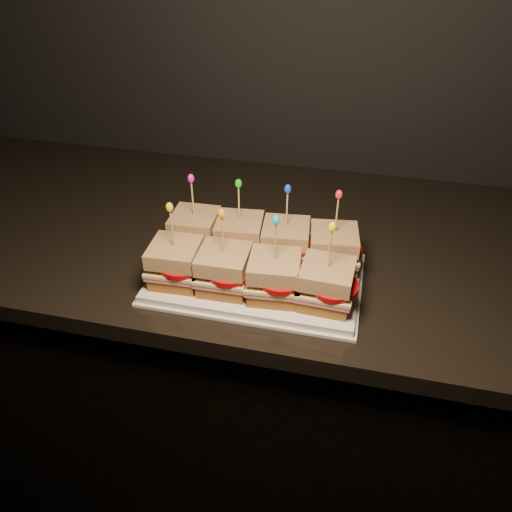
# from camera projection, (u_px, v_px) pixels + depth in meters

# --- Properties ---
(cabinet) EXTENTS (2.18, 0.63, 0.89)m
(cabinet) POSITION_uv_depth(u_px,v_px,m) (227.00, 375.00, 1.35)
(cabinet) COLOR black
(cabinet) RESTS_ON ground
(granite_slab) EXTENTS (2.22, 0.67, 0.04)m
(granite_slab) POSITION_uv_depth(u_px,v_px,m) (219.00, 232.00, 1.08)
(granite_slab) COLOR black
(granite_slab) RESTS_ON cabinet
(platter) EXTENTS (0.37, 0.23, 0.02)m
(platter) POSITION_uv_depth(u_px,v_px,m) (256.00, 276.00, 0.91)
(platter) COLOR white
(platter) RESTS_ON granite_slab
(platter_rim) EXTENTS (0.38, 0.24, 0.01)m
(platter_rim) POSITION_uv_depth(u_px,v_px,m) (256.00, 279.00, 0.92)
(platter_rim) COLOR white
(platter_rim) RESTS_ON granite_slab
(sandwich_0_bread_bot) EXTENTS (0.08, 0.08, 0.02)m
(sandwich_0_bread_bot) POSITION_uv_depth(u_px,v_px,m) (196.00, 242.00, 0.97)
(sandwich_0_bread_bot) COLOR brown
(sandwich_0_bread_bot) RESTS_ON platter
(sandwich_0_ham) EXTENTS (0.09, 0.09, 0.01)m
(sandwich_0_ham) POSITION_uv_depth(u_px,v_px,m) (196.00, 236.00, 0.96)
(sandwich_0_ham) COLOR #C8665F
(sandwich_0_ham) RESTS_ON sandwich_0_bread_bot
(sandwich_0_cheese) EXTENTS (0.10, 0.09, 0.01)m
(sandwich_0_cheese) POSITION_uv_depth(u_px,v_px,m) (195.00, 233.00, 0.95)
(sandwich_0_cheese) COLOR beige
(sandwich_0_cheese) RESTS_ON sandwich_0_ham
(sandwich_0_tomato) EXTENTS (0.08, 0.08, 0.01)m
(sandwich_0_tomato) POSITION_uv_depth(u_px,v_px,m) (200.00, 232.00, 0.94)
(sandwich_0_tomato) COLOR #AD080A
(sandwich_0_tomato) RESTS_ON sandwich_0_cheese
(sandwich_0_bread_top) EXTENTS (0.09, 0.09, 0.03)m
(sandwich_0_bread_top) POSITION_uv_depth(u_px,v_px,m) (195.00, 221.00, 0.94)
(sandwich_0_bread_top) COLOR brown
(sandwich_0_bread_top) RESTS_ON sandwich_0_tomato
(sandwich_0_pick) EXTENTS (0.00, 0.00, 0.09)m
(sandwich_0_pick) POSITION_uv_depth(u_px,v_px,m) (193.00, 200.00, 0.91)
(sandwich_0_pick) COLOR tan
(sandwich_0_pick) RESTS_ON sandwich_0_bread_top
(sandwich_0_frill) EXTENTS (0.01, 0.01, 0.02)m
(sandwich_0_frill) POSITION_uv_depth(u_px,v_px,m) (191.00, 178.00, 0.89)
(sandwich_0_frill) COLOR #C311A5
(sandwich_0_frill) RESTS_ON sandwich_0_pick
(sandwich_1_bread_bot) EXTENTS (0.09, 0.09, 0.02)m
(sandwich_1_bread_bot) POSITION_uv_depth(u_px,v_px,m) (240.00, 248.00, 0.95)
(sandwich_1_bread_bot) COLOR brown
(sandwich_1_bread_bot) RESTS_ON platter
(sandwich_1_ham) EXTENTS (0.10, 0.10, 0.01)m
(sandwich_1_ham) POSITION_uv_depth(u_px,v_px,m) (240.00, 242.00, 0.94)
(sandwich_1_ham) COLOR #C8665F
(sandwich_1_ham) RESTS_ON sandwich_1_bread_bot
(sandwich_1_cheese) EXTENTS (0.10, 0.10, 0.01)m
(sandwich_1_cheese) POSITION_uv_depth(u_px,v_px,m) (240.00, 239.00, 0.94)
(sandwich_1_cheese) COLOR beige
(sandwich_1_cheese) RESTS_ON sandwich_1_ham
(sandwich_1_tomato) EXTENTS (0.08, 0.08, 0.01)m
(sandwich_1_tomato) POSITION_uv_depth(u_px,v_px,m) (245.00, 238.00, 0.93)
(sandwich_1_tomato) COLOR #AD080A
(sandwich_1_tomato) RESTS_ON sandwich_1_cheese
(sandwich_1_bread_top) EXTENTS (0.09, 0.09, 0.03)m
(sandwich_1_bread_top) POSITION_uv_depth(u_px,v_px,m) (239.00, 227.00, 0.92)
(sandwich_1_bread_top) COLOR brown
(sandwich_1_bread_top) RESTS_ON sandwich_1_tomato
(sandwich_1_pick) EXTENTS (0.00, 0.00, 0.09)m
(sandwich_1_pick) POSITION_uv_depth(u_px,v_px,m) (239.00, 206.00, 0.90)
(sandwich_1_pick) COLOR tan
(sandwich_1_pick) RESTS_ON sandwich_1_bread_top
(sandwich_1_frill) EXTENTS (0.01, 0.01, 0.02)m
(sandwich_1_frill) POSITION_uv_depth(u_px,v_px,m) (238.00, 183.00, 0.87)
(sandwich_1_frill) COLOR #1CA717
(sandwich_1_frill) RESTS_ON sandwich_1_pick
(sandwich_2_bread_bot) EXTENTS (0.09, 0.09, 0.02)m
(sandwich_2_bread_bot) POSITION_uv_depth(u_px,v_px,m) (285.00, 254.00, 0.93)
(sandwich_2_bread_bot) COLOR brown
(sandwich_2_bread_bot) RESTS_ON platter
(sandwich_2_ham) EXTENTS (0.10, 0.10, 0.01)m
(sandwich_2_ham) POSITION_uv_depth(u_px,v_px,m) (285.00, 248.00, 0.92)
(sandwich_2_ham) COLOR #C8665F
(sandwich_2_ham) RESTS_ON sandwich_2_bread_bot
(sandwich_2_cheese) EXTENTS (0.10, 0.10, 0.01)m
(sandwich_2_cheese) POSITION_uv_depth(u_px,v_px,m) (285.00, 244.00, 0.92)
(sandwich_2_cheese) COLOR beige
(sandwich_2_cheese) RESTS_ON sandwich_2_ham
(sandwich_2_tomato) EXTENTS (0.08, 0.08, 0.01)m
(sandwich_2_tomato) POSITION_uv_depth(u_px,v_px,m) (291.00, 244.00, 0.91)
(sandwich_2_tomato) COLOR #AD080A
(sandwich_2_tomato) RESTS_ON sandwich_2_cheese
(sandwich_2_bread_top) EXTENTS (0.09, 0.09, 0.03)m
(sandwich_2_bread_top) POSITION_uv_depth(u_px,v_px,m) (286.00, 233.00, 0.91)
(sandwich_2_bread_top) COLOR brown
(sandwich_2_bread_top) RESTS_ON sandwich_2_tomato
(sandwich_2_pick) EXTENTS (0.00, 0.00, 0.09)m
(sandwich_2_pick) POSITION_uv_depth(u_px,v_px,m) (287.00, 212.00, 0.88)
(sandwich_2_pick) COLOR tan
(sandwich_2_pick) RESTS_ON sandwich_2_bread_top
(sandwich_2_frill) EXTENTS (0.01, 0.01, 0.02)m
(sandwich_2_frill) POSITION_uv_depth(u_px,v_px,m) (288.00, 189.00, 0.85)
(sandwich_2_frill) COLOR #0F36D1
(sandwich_2_frill) RESTS_ON sandwich_2_pick
(sandwich_3_bread_bot) EXTENTS (0.09, 0.09, 0.02)m
(sandwich_3_bread_bot) POSITION_uv_depth(u_px,v_px,m) (332.00, 261.00, 0.92)
(sandwich_3_bread_bot) COLOR brown
(sandwich_3_bread_bot) RESTS_ON platter
(sandwich_3_ham) EXTENTS (0.10, 0.10, 0.01)m
(sandwich_3_ham) POSITION_uv_depth(u_px,v_px,m) (332.00, 254.00, 0.91)
(sandwich_3_ham) COLOR #C8665F
(sandwich_3_ham) RESTS_ON sandwich_3_bread_bot
(sandwich_3_cheese) EXTENTS (0.10, 0.10, 0.01)m
(sandwich_3_cheese) POSITION_uv_depth(u_px,v_px,m) (333.00, 251.00, 0.90)
(sandwich_3_cheese) COLOR beige
(sandwich_3_cheese) RESTS_ON sandwich_3_ham
(sandwich_3_tomato) EXTENTS (0.08, 0.08, 0.01)m
(sandwich_3_tomato) POSITION_uv_depth(u_px,v_px,m) (340.00, 250.00, 0.89)
(sandwich_3_tomato) COLOR #AD080A
(sandwich_3_tomato) RESTS_ON sandwich_3_cheese
(sandwich_3_bread_top) EXTENTS (0.09, 0.09, 0.03)m
(sandwich_3_bread_top) POSITION_uv_depth(u_px,v_px,m) (334.00, 239.00, 0.89)
(sandwich_3_bread_top) COLOR brown
(sandwich_3_bread_top) RESTS_ON sandwich_3_tomato
(sandwich_3_pick) EXTENTS (0.00, 0.00, 0.09)m
(sandwich_3_pick) POSITION_uv_depth(u_px,v_px,m) (336.00, 217.00, 0.86)
(sandwich_3_pick) COLOR tan
(sandwich_3_pick) RESTS_ON sandwich_3_bread_top
(sandwich_3_frill) EXTENTS (0.01, 0.01, 0.02)m
(sandwich_3_frill) POSITION_uv_depth(u_px,v_px,m) (339.00, 195.00, 0.84)
(sandwich_3_frill) COLOR red
(sandwich_3_frill) RESTS_ON sandwich_3_pick
(sandwich_4_bread_bot) EXTENTS (0.09, 0.09, 0.02)m
(sandwich_4_bread_bot) POSITION_uv_depth(u_px,v_px,m) (177.00, 275.00, 0.88)
(sandwich_4_bread_bot) COLOR brown
(sandwich_4_bread_bot) RESTS_ON platter
(sandwich_4_ham) EXTENTS (0.09, 0.09, 0.01)m
(sandwich_4_ham) POSITION_uv_depth(u_px,v_px,m) (177.00, 268.00, 0.87)
(sandwich_4_ham) COLOR #C8665F
(sandwich_4_ham) RESTS_ON sandwich_4_bread_bot
(sandwich_4_cheese) EXTENTS (0.10, 0.09, 0.01)m
(sandwich_4_cheese) POSITION_uv_depth(u_px,v_px,m) (176.00, 265.00, 0.87)
(sandwich_4_cheese) COLOR beige
(sandwich_4_cheese) RESTS_ON sandwich_4_ham
(sandwich_4_tomato) EXTENTS (0.08, 0.08, 0.01)m
(sandwich_4_tomato) POSITION_uv_depth(u_px,v_px,m) (181.00, 264.00, 0.86)
(sandwich_4_tomato) COLOR #AD080A
(sandwich_4_tomato) RESTS_ON sandwich_4_cheese
(sandwich_4_bread_top) EXTENTS (0.09, 0.09, 0.03)m
(sandwich_4_bread_top) POSITION_uv_depth(u_px,v_px,m) (175.00, 252.00, 0.86)
(sandwich_4_bread_top) COLOR brown
(sandwich_4_bread_top) RESTS_ON sandwich_4_tomato
(sandwich_4_pick) EXTENTS (0.00, 0.00, 0.09)m
(sandwich_4_pick) POSITION_uv_depth(u_px,v_px,m) (172.00, 231.00, 0.83)
(sandwich_4_pick) COLOR tan
(sandwich_4_pick) RESTS_ON sandwich_4_bread_top
(sandwich_4_frill) EXTENTS (0.01, 0.01, 0.02)m
(sandwich_4_frill) POSITION_uv_depth(u_px,v_px,m) (169.00, 207.00, 0.80)
(sandwich_4_frill) COLOR #F8AE16
(sandwich_4_frill) RESTS_ON sandwich_4_pick
(sandwich_5_bread_bot) EXTENTS (0.08, 0.08, 0.02)m
(sandwich_5_bread_bot) POSITION_uv_depth(u_px,v_px,m) (225.00, 282.00, 0.87)
(sandwich_5_bread_bot) COLOR brown
(sandwich_5_bread_bot) RESTS_ON platter
(sandwich_5_ham) EXTENTS (0.09, 0.09, 0.01)m
(sandwich_5_ham) POSITION_uv_depth(u_px,v_px,m) (224.00, 275.00, 0.86)
(sandwich_5_ham) COLOR #C8665F
(sandwich_5_ham) RESTS_ON sandwich_5_bread_bot
(sandwich_5_cheese) EXTENTS (0.09, 0.09, 0.01)m
(sandwich_5_cheese) POSITION_uv_depth(u_px,v_px,m) (224.00, 271.00, 0.85)
(sandwich_5_cheese) COLOR beige
(sandwich_5_cheese) RESTS_ON sandwich_5_ham
(sandwich_5_tomato) EXTENTS (0.08, 0.08, 0.01)m
(sandwich_5_tomato) POSITION_uv_depth(u_px,v_px,m) (230.00, 271.00, 0.84)
(sandwich_5_tomato) COLOR #AD080A
(sandwich_5_tomato) RESTS_ON sandwich_5_cheese
(sandwich_5_bread_top) EXTENTS (0.09, 0.09, 0.03)m
(sandwich_5_bread_top) POSITION_uv_depth(u_px,v_px,m) (224.00, 259.00, 0.84)
(sandwich_5_bread_top) COLOR brown
(sandwich_5_bread_top) RESTS_ON sandwich_5_tomato
(sandwich_5_pick) EXTENTS (0.00, 0.00, 0.09)m
(sandwich_5_pick) POSITION_uv_depth(u_px,v_px,m) (223.00, 237.00, 0.81)
(sandwich_5_pick) COLOR tan
(sandwich_5_pick) RESTS_ON sandwich_5_bread_top
(sandwich_5_frill) EXTENTS (0.01, 0.01, 0.02)m
(sandwich_5_frill) POSITION_uv_depth(u_px,v_px,m) (222.00, 213.00, 0.79)
(sandwich_5_frill) COLOR orange
(sandwich_5_frill) RESTS_ON sandwich_5_pick
(sandwich_6_bread_bot) EXTENTS (0.09, 0.09, 0.02)m
(sandwich_6_bread_bot) POSITION_uv_depth(u_px,v_px,m) (274.00, 289.00, 0.85)
(sandwich_6_bread_bot) COLOR brown
(sandwich_6_bread_bot) RESTS_ON platter
(sandwich_6_ham) EXTENTS (0.10, 0.09, 0.01)m
(sandwich_6_ham) POSITION_uv_depth(u_px,v_px,m) (274.00, 282.00, 0.84)
(sandwich_6_ham) COLOR #C8665F
(sandwich_6_ham) RESTS_ON sandwich_6_bread_bot
(sandwich_6_cheese) EXTENTS (0.10, 0.10, 0.01)m
(sandwich_6_cheese) POSITION_uv_depth(u_px,v_px,m) (274.00, 279.00, 0.84)
(sandwich_6_cheese) COLOR beige
(sandwich_6_cheese) RESTS_ON sandwich_6_ham
(sandwich_6_tomato) EXTENTS (0.08, 0.08, 0.01)m
(sandwich_6_tomato) POSITION_uv_depth(u_px,v_px,m) (281.00, 278.00, 0.83)
(sandwich_6_tomato) COLOR #AD080A
(sandwich_6_tomato) RESTS_ON sandwich_6_cheese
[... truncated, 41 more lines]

